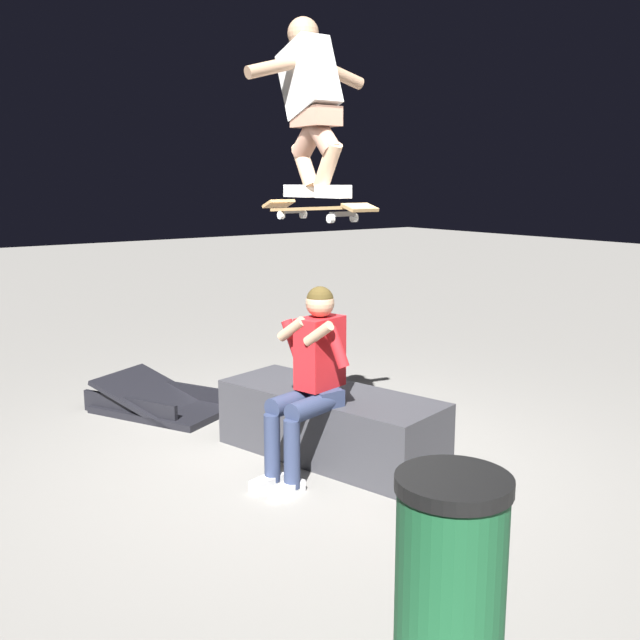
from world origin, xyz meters
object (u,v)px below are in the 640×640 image
(trash_bin, at_px, (450,584))
(skateboard, at_px, (316,209))
(person_sitting_on_ledge, at_px, (310,373))
(kicker_ramp, at_px, (163,405))
(ledge_box_main, at_px, (330,424))
(skater_airborne, at_px, (311,99))

(trash_bin, bearing_deg, skateboard, -21.75)
(person_sitting_on_ledge, xyz_separation_m, skateboard, (-0.12, 0.03, 1.12))
(kicker_ramp, bearing_deg, ledge_box_main, -162.65)
(skateboard, height_order, trash_bin, skateboard)
(kicker_ramp, bearing_deg, person_sitting_on_ledge, -174.00)
(ledge_box_main, distance_m, trash_bin, 2.59)
(ledge_box_main, bearing_deg, skateboard, 131.61)
(skater_airborne, bearing_deg, person_sitting_on_ledge, -27.26)
(skater_airborne, height_order, kicker_ramp, skater_airborne)
(person_sitting_on_ledge, xyz_separation_m, skater_airborne, (-0.06, 0.03, 1.81))
(skater_airborne, bearing_deg, skateboard, 178.90)
(skateboard, height_order, kicker_ramp, skateboard)
(person_sitting_on_ledge, bearing_deg, trash_bin, 158.59)
(skater_airborne, bearing_deg, ledge_box_main, -53.50)
(trash_bin, bearing_deg, kicker_ramp, -8.55)
(person_sitting_on_ledge, height_order, skater_airborne, skater_airborne)
(kicker_ramp, relative_size, trash_bin, 1.46)
(kicker_ramp, bearing_deg, skater_airborne, -175.08)
(kicker_ramp, xyz_separation_m, trash_bin, (-4.08, 0.61, 0.40))
(skater_airborne, height_order, trash_bin, skater_airborne)
(person_sitting_on_ledge, relative_size, trash_bin, 1.46)
(person_sitting_on_ledge, bearing_deg, skateboard, 164.38)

